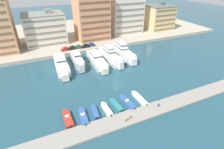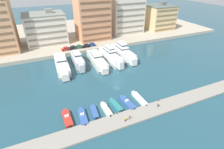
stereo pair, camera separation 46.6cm
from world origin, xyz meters
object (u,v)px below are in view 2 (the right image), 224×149
Objects in this scene: yacht_white_center at (123,52)px; pedestrian_far_side at (130,117)px; yacht_ivory_mid_left at (97,60)px; motorboat_teal_center at (116,105)px; yacht_white_center_left at (111,56)px; motorboat_white_mid_right at (139,99)px; motorboat_cream_center_left at (106,109)px; motorboat_blue_mid_left at (94,112)px; pedestrian_mid_deck at (125,119)px; car_black_center_left at (86,46)px; car_red_far_left at (66,49)px; car_black_left at (73,47)px; car_green_mid_left at (79,46)px; pedestrian_near_edge at (158,105)px; motorboat_blue_left at (83,116)px; yacht_ivory_far_left at (62,64)px; motorboat_red_far_left at (67,118)px; motorboat_blue_center_right at (127,103)px; yacht_silver_left at (78,60)px.

pedestrian_far_side is (-18.01, -39.21, -0.96)m from yacht_white_center.
yacht_ivory_mid_left reaches higher than motorboat_teal_center.
motorboat_white_mid_right is at bearing -95.55° from yacht_white_center_left.
yacht_ivory_mid_left is at bearing -179.35° from yacht_white_center_left.
yacht_ivory_mid_left reaches higher than pedestrian_far_side.
yacht_ivory_mid_left is at bearing 75.14° from motorboat_cream_center_left.
motorboat_blue_mid_left is 3.82× the size of pedestrian_mid_deck.
car_black_center_left is (-14.18, 15.22, 0.24)m from yacht_white_center.
motorboat_white_mid_right is at bearing -73.40° from car_red_far_left.
pedestrian_far_side is at bearing -86.62° from car_black_left.
car_red_far_left is 0.99× the size of car_green_mid_left.
pedestrian_far_side is (0.06, -54.80, -1.20)m from car_green_mid_left.
car_black_left reaches higher than pedestrian_near_edge.
car_green_mid_left is at bearing 76.67° from motorboat_blue_left.
yacht_ivory_far_left is 31.67m from motorboat_red_far_left.
motorboat_blue_center_right is at bearing 57.57° from pedestrian_mid_deck.
yacht_white_center_left reaches higher than car_red_far_left.
yacht_ivory_far_left is 1.38× the size of yacht_silver_left.
motorboat_blue_left is 1.11× the size of motorboat_teal_center.
pedestrian_far_side reaches higher than motorboat_red_far_left.
pedestrian_mid_deck is (5.27, -54.79, -1.16)m from car_red_far_left.
car_black_left is at bearing 92.91° from motorboat_teal_center.
yacht_ivory_mid_left is 14.41m from yacht_white_center.
yacht_ivory_mid_left is 5.21× the size of car_green_mid_left.
motorboat_red_far_left is at bearing 177.94° from motorboat_blue_center_right.
yacht_ivory_far_left is at bearing 106.59° from pedestrian_far_side.
yacht_silver_left is 40.81m from pedestrian_near_edge.
yacht_silver_left is at bearing 110.27° from motorboat_white_mid_right.
pedestrian_mid_deck is at bearing -141.11° from motorboat_white_mid_right.
yacht_ivory_mid_left is at bearing 56.71° from motorboat_red_far_left.
motorboat_red_far_left is 11.38m from motorboat_cream_center_left.
motorboat_blue_center_right is at bearing -77.20° from yacht_silver_left.
motorboat_cream_center_left is 48.35m from car_black_left.
pedestrian_near_edge is (25.83, -6.33, 0.98)m from motorboat_red_far_left.
yacht_ivory_far_left is 1.12× the size of yacht_white_center_left.
car_red_far_left is at bearing 84.32° from motorboat_blue_left.
motorboat_blue_mid_left is at bearing -96.15° from yacht_silver_left.
pedestrian_far_side is at bearing -40.72° from motorboat_blue_mid_left.
car_green_mid_left reaches higher than motorboat_blue_left.
motorboat_blue_left is (-21.90, -30.61, -2.13)m from yacht_white_center_left.
pedestrian_far_side reaches higher than motorboat_blue_mid_left.
yacht_white_center_left is 12.39× the size of pedestrian_mid_deck.
motorboat_blue_center_right is 9.21m from pedestrian_near_edge.
yacht_white_center is at bearing -40.80° from car_green_mid_left.
motorboat_blue_left is at bearing -178.54° from motorboat_white_mid_right.
car_red_far_left is 1.01× the size of car_black_left.
yacht_ivory_far_left is 1.03× the size of yacht_white_center.
yacht_ivory_far_left is 29.55m from yacht_white_center.
yacht_silver_left is 2.43× the size of motorboat_cream_center_left.
motorboat_teal_center is at bearing 3.51° from motorboat_blue_left.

